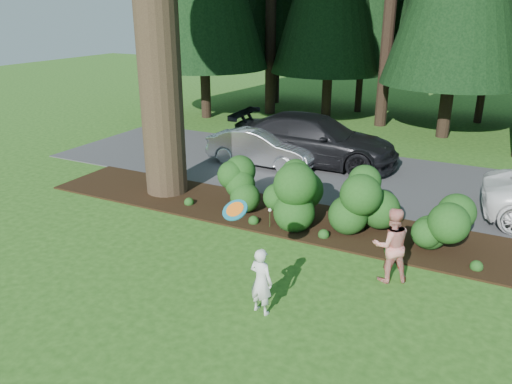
{
  "coord_description": "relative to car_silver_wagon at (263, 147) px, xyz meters",
  "views": [
    {
      "loc": [
        4.45,
        -8.29,
        5.43
      ],
      "look_at": [
        -0.57,
        1.56,
        1.3
      ],
      "focal_mm": 35.0,
      "sensor_mm": 36.0,
      "label": 1
    }
  ],
  "objects": [
    {
      "name": "ground",
      "position": [
        3.21,
        -7.23,
        -0.69
      ],
      "size": [
        80.0,
        80.0,
        0.0
      ],
      "primitive_type": "plane",
      "color": "#264F16",
      "rests_on": "ground"
    },
    {
      "name": "mulch_bed",
      "position": [
        3.21,
        -3.98,
        -0.67
      ],
      "size": [
        16.0,
        2.5,
        0.05
      ],
      "primitive_type": "cube",
      "color": "black",
      "rests_on": "ground"
    },
    {
      "name": "driveway",
      "position": [
        3.21,
        0.27,
        -0.68
      ],
      "size": [
        22.0,
        6.0,
        0.03
      ],
      "primitive_type": "cube",
      "color": "#38383A",
      "rests_on": "ground"
    },
    {
      "name": "shrub_row",
      "position": [
        3.98,
        -4.1,
        0.12
      ],
      "size": [
        6.53,
        1.6,
        1.61
      ],
      "color": "#1D4916",
      "rests_on": "ground"
    },
    {
      "name": "lily_cluster",
      "position": [
        2.91,
        -4.83,
        -0.2
      ],
      "size": [
        0.69,
        0.09,
        0.57
      ],
      "color": "#1D4916",
      "rests_on": "ground"
    },
    {
      "name": "car_silver_wagon",
      "position": [
        0.0,
        0.0,
        0.0
      ],
      "size": [
        4.08,
        1.56,
        1.33
      ],
      "primitive_type": "imported",
      "rotation": [
        0.0,
        0.0,
        1.53
      ],
      "color": "#B9B9BE",
      "rests_on": "driveway"
    },
    {
      "name": "car_dark_suv",
      "position": [
        1.57,
        1.05,
        0.21
      ],
      "size": [
        6.12,
        2.74,
        1.74
      ],
      "primitive_type": "imported",
      "rotation": [
        0.0,
        0.0,
        1.62
      ],
      "color": "black",
      "rests_on": "driveway"
    },
    {
      "name": "child",
      "position": [
        4.08,
        -8.31,
        -0.03
      ],
      "size": [
        0.54,
        0.41,
        1.32
      ],
      "primitive_type": "imported",
      "rotation": [
        0.0,
        0.0,
        2.94
      ],
      "color": "silver",
      "rests_on": "ground"
    },
    {
      "name": "adult",
      "position": [
        5.94,
        -6.02,
        0.12
      ],
      "size": [
        0.99,
        0.93,
        1.62
      ],
      "primitive_type": "imported",
      "rotation": [
        0.0,
        0.0,
        3.67
      ],
      "color": "red",
      "rests_on": "ground"
    },
    {
      "name": "frisbee",
      "position": [
        3.55,
        -8.3,
        1.29
      ],
      "size": [
        0.51,
        0.42,
        0.33
      ],
      "color": "#176B7F",
      "rests_on": "ground"
    }
  ]
}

